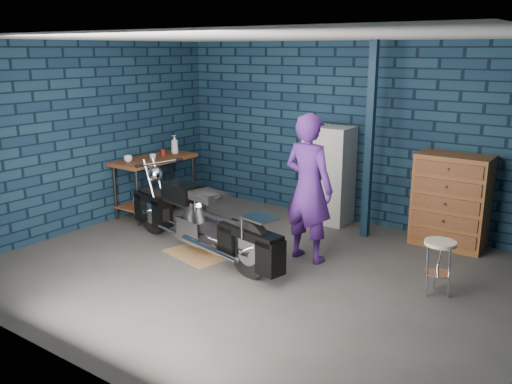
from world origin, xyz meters
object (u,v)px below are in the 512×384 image
at_px(person, 309,188).
at_px(tool_chest, 451,201).
at_px(shop_stool, 438,268).
at_px(motorcycle, 199,214).
at_px(locker, 328,175).
at_px(storage_bin, 152,206).
at_px(workbench, 156,185).

xyz_separation_m(person, tool_chest, (1.30, 1.52, -0.30)).
relative_size(person, shop_stool, 3.04).
bearing_deg(person, motorcycle, 34.07).
distance_m(locker, tool_chest, 1.84).
bearing_deg(shop_stool, person, 177.36).
distance_m(storage_bin, tool_chest, 4.51).
distance_m(motorcycle, tool_chest, 3.33).
bearing_deg(motorcycle, workbench, 163.71).
bearing_deg(person, locker, -64.93).
height_order(motorcycle, locker, locker).
relative_size(person, tool_chest, 1.48).
xyz_separation_m(workbench, storage_bin, (0.02, -0.13, -0.31)).
distance_m(motorcycle, locker, 2.29).
bearing_deg(workbench, motorcycle, -28.68).
bearing_deg(workbench, person, -6.02).
bearing_deg(shop_stool, tool_chest, 102.83).
bearing_deg(locker, person, -70.60).
bearing_deg(workbench, storage_bin, -81.50).
distance_m(person, tool_chest, 2.02).
bearing_deg(locker, workbench, -154.06).
relative_size(workbench, locker, 0.95).
height_order(storage_bin, tool_chest, tool_chest).
distance_m(workbench, storage_bin, 0.34).
height_order(storage_bin, locker, locker).
relative_size(workbench, person, 0.76).
bearing_deg(tool_chest, shop_stool, -77.17).
bearing_deg(motorcycle, person, 40.79).
bearing_deg(storage_bin, workbench, 98.50).
bearing_deg(motorcycle, storage_bin, 166.87).
height_order(person, storage_bin, person).
xyz_separation_m(storage_bin, tool_chest, (4.29, 1.33, 0.48)).
distance_m(workbench, person, 3.05).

